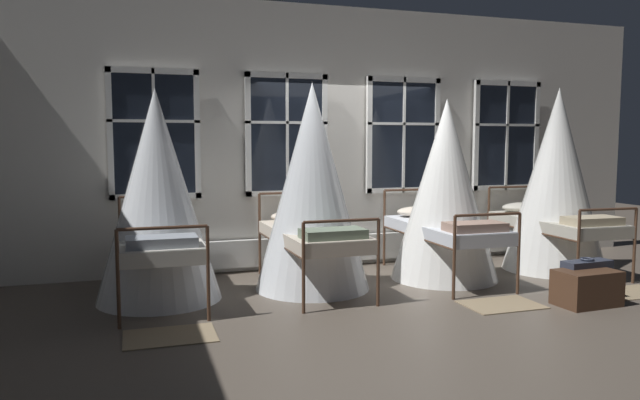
# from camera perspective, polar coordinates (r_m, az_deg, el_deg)

# --- Properties ---
(ground) EXTENTS (20.85, 20.85, 0.00)m
(ground) POSITION_cam_1_polar(r_m,az_deg,el_deg) (7.41, 5.41, -7.83)
(ground) COLOR brown
(back_wall_with_windows) EXTENTS (9.44, 0.10, 3.55)m
(back_wall_with_windows) POSITION_cam_1_polar(r_m,az_deg,el_deg) (8.31, 2.35, 5.98)
(back_wall_with_windows) COLOR silver
(back_wall_with_windows) RESTS_ON ground
(window_bank) EXTENTS (6.22, 0.10, 2.56)m
(window_bank) POSITION_cam_1_polar(r_m,az_deg,el_deg) (8.22, 2.61, 1.14)
(window_bank) COLOR black
(window_bank) RESTS_ON ground
(cot_first) EXTENTS (1.34, 1.96, 2.29)m
(cot_first) POSITION_cam_1_polar(r_m,az_deg,el_deg) (6.63, -15.35, 0.14)
(cot_first) COLOR #4C3323
(cot_first) RESTS_ON ground
(cot_second) EXTENTS (1.34, 1.97, 2.40)m
(cot_second) POSITION_cam_1_polar(r_m,az_deg,el_deg) (6.89, -0.75, 0.96)
(cot_second) COLOR #4C3323
(cot_second) RESTS_ON ground
(cot_third) EXTENTS (1.34, 1.96, 2.25)m
(cot_third) POSITION_cam_1_polar(r_m,az_deg,el_deg) (7.58, 11.94, 0.73)
(cot_third) COLOR #4C3323
(cot_third) RESTS_ON ground
(cot_fourth) EXTENTS (1.34, 1.97, 2.44)m
(cot_fourth) POSITION_cam_1_polar(r_m,az_deg,el_deg) (8.54, 21.73, 1.58)
(cot_fourth) COLOR #4C3323
(cot_fourth) RESTS_ON ground
(rug_first) EXTENTS (0.80, 0.56, 0.01)m
(rug_first) POSITION_cam_1_polar(r_m,az_deg,el_deg) (5.54, -14.21, -12.55)
(rug_first) COLOR #8E7A5B
(rug_first) RESTS_ON ground
(rug_third) EXTENTS (0.81, 0.57, 0.01)m
(rug_third) POSITION_cam_1_polar(r_m,az_deg,el_deg) (6.64, 17.03, -9.58)
(rug_third) COLOR #8E7A5B
(rug_third) RESTS_ON ground
(rug_fourth) EXTENTS (0.82, 0.59, 0.01)m
(rug_fourth) POSITION_cam_1_polar(r_m,az_deg,el_deg) (7.72, 27.60, -7.87)
(rug_fourth) COLOR #8E7A5B
(rug_fourth) RESTS_ON ground
(suitcase_dark) EXTENTS (0.57, 0.25, 0.47)m
(suitcase_dark) POSITION_cam_1_polar(r_m,az_deg,el_deg) (7.10, 24.21, -7.04)
(suitcase_dark) COLOR #2D3342
(suitcase_dark) RESTS_ON ground
(travel_trunk) EXTENTS (0.66, 0.43, 0.37)m
(travel_trunk) POSITION_cam_1_polar(r_m,az_deg,el_deg) (6.91, 24.24, -7.70)
(travel_trunk) COLOR #472D1E
(travel_trunk) RESTS_ON ground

